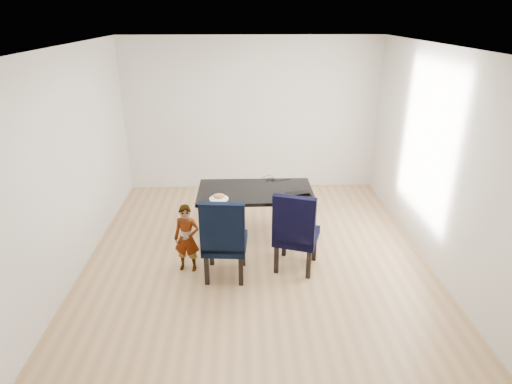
{
  "coord_description": "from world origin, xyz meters",
  "views": [
    {
      "loc": [
        -0.18,
        -5.01,
        3.06
      ],
      "look_at": [
        0.0,
        0.2,
        0.85
      ],
      "focal_mm": 30.0,
      "sensor_mm": 36.0,
      "label": 1
    }
  ],
  "objects_px": {
    "chair_left": "(225,236)",
    "chair_right": "(297,229)",
    "child": "(187,238)",
    "laptop": "(297,192)",
    "plate": "(219,199)",
    "dining_table": "(255,214)"
  },
  "relations": [
    {
      "from": "dining_table",
      "to": "child",
      "type": "relative_size",
      "value": 1.8
    },
    {
      "from": "chair_left",
      "to": "chair_right",
      "type": "relative_size",
      "value": 1.01
    },
    {
      "from": "laptop",
      "to": "chair_left",
      "type": "bearing_deg",
      "value": 24.51
    },
    {
      "from": "dining_table",
      "to": "plate",
      "type": "height_order",
      "value": "plate"
    },
    {
      "from": "chair_right",
      "to": "laptop",
      "type": "height_order",
      "value": "chair_right"
    },
    {
      "from": "chair_left",
      "to": "child",
      "type": "distance_m",
      "value": 0.51
    },
    {
      "from": "dining_table",
      "to": "laptop",
      "type": "relative_size",
      "value": 4.51
    },
    {
      "from": "dining_table",
      "to": "chair_right",
      "type": "bearing_deg",
      "value": -57.5
    },
    {
      "from": "chair_right",
      "to": "laptop",
      "type": "relative_size",
      "value": 3.03
    },
    {
      "from": "child",
      "to": "plate",
      "type": "height_order",
      "value": "child"
    },
    {
      "from": "chair_left",
      "to": "chair_right",
      "type": "height_order",
      "value": "chair_left"
    },
    {
      "from": "laptop",
      "to": "dining_table",
      "type": "bearing_deg",
      "value": -26.39
    },
    {
      "from": "chair_left",
      "to": "child",
      "type": "xyz_separation_m",
      "value": [
        -0.48,
        0.14,
        -0.1
      ]
    },
    {
      "from": "chair_right",
      "to": "child",
      "type": "xyz_separation_m",
      "value": [
        -1.38,
        -0.02,
        -0.09
      ]
    },
    {
      "from": "child",
      "to": "laptop",
      "type": "distance_m",
      "value": 1.64
    },
    {
      "from": "child",
      "to": "plate",
      "type": "distance_m",
      "value": 0.71
    },
    {
      "from": "chair_left",
      "to": "plate",
      "type": "distance_m",
      "value": 0.68
    },
    {
      "from": "dining_table",
      "to": "plate",
      "type": "xyz_separation_m",
      "value": [
        -0.5,
        -0.29,
        0.38
      ]
    },
    {
      "from": "chair_left",
      "to": "dining_table",
      "type": "bearing_deg",
      "value": 71.05
    },
    {
      "from": "chair_left",
      "to": "laptop",
      "type": "relative_size",
      "value": 3.05
    },
    {
      "from": "chair_left",
      "to": "laptop",
      "type": "height_order",
      "value": "chair_left"
    },
    {
      "from": "plate",
      "to": "laptop",
      "type": "bearing_deg",
      "value": 10.07
    }
  ]
}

